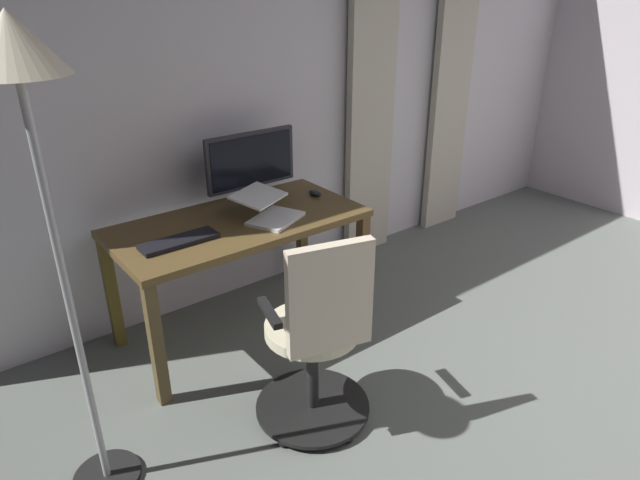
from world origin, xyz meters
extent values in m
cube|color=silver|center=(0.00, -2.78, 1.39)|extent=(5.30, 0.10, 2.78)
cube|color=#BFB6A3|center=(-1.17, -2.67, 1.21)|extent=(0.39, 0.06, 2.43)
cube|color=#BFB6A3|center=(-0.30, -2.67, 1.21)|extent=(0.41, 0.06, 2.43)
cube|color=brown|center=(1.04, -2.27, 0.70)|extent=(1.41, 0.71, 0.04)
cube|color=brown|center=(0.38, -1.96, 0.34)|extent=(0.06, 0.06, 0.68)
cube|color=brown|center=(1.71, -1.96, 0.34)|extent=(0.06, 0.06, 0.68)
cube|color=brown|center=(0.38, -2.59, 0.34)|extent=(0.06, 0.06, 0.68)
cube|color=brown|center=(1.71, -2.59, 0.34)|extent=(0.06, 0.06, 0.68)
cylinder|color=black|center=(1.16, -1.43, 0.04)|extent=(0.56, 0.56, 0.02)
sphere|color=black|center=(0.91, -1.36, 0.03)|extent=(0.05, 0.05, 0.05)
sphere|color=black|center=(1.02, -1.65, 0.03)|extent=(0.05, 0.05, 0.05)
sphere|color=black|center=(1.32, -1.63, 0.03)|extent=(0.05, 0.05, 0.05)
sphere|color=black|center=(1.40, -1.34, 0.03)|extent=(0.05, 0.05, 0.05)
sphere|color=black|center=(1.15, -1.17, 0.03)|extent=(0.05, 0.05, 0.05)
cylinder|color=black|center=(1.16, -1.43, 0.26)|extent=(0.06, 0.06, 0.43)
cylinder|color=beige|center=(1.16, -1.43, 0.50)|extent=(0.54, 0.54, 0.05)
cube|color=beige|center=(1.21, -1.24, 0.77)|extent=(0.37, 0.15, 0.49)
cube|color=black|center=(1.35, -1.48, 0.63)|extent=(0.10, 0.24, 0.03)
cube|color=black|center=(0.97, -1.38, 0.63)|extent=(0.10, 0.24, 0.03)
cylinder|color=#232328|center=(0.80, -2.51, 0.73)|extent=(0.18, 0.18, 0.01)
cylinder|color=#232328|center=(0.80, -2.51, 0.77)|extent=(0.04, 0.04, 0.07)
cube|color=#232328|center=(0.80, -2.51, 0.97)|extent=(0.59, 0.03, 0.34)
cube|color=black|center=(0.80, -2.49, 0.97)|extent=(0.54, 0.01, 0.29)
cube|color=black|center=(1.44, -2.19, 0.74)|extent=(0.40, 0.13, 0.02)
cube|color=white|center=(0.88, -2.14, 0.73)|extent=(0.36, 0.32, 0.02)
cube|color=white|center=(0.93, -2.23, 0.85)|extent=(0.36, 0.32, 0.05)
ellipsoid|color=#232328|center=(0.47, -2.31, 0.74)|extent=(0.06, 0.10, 0.04)
cylinder|color=black|center=(2.10, -1.65, 0.01)|extent=(0.28, 0.28, 0.02)
cylinder|color=#A5A5A8|center=(2.10, -1.65, 0.84)|extent=(0.03, 0.03, 1.69)
cone|color=beige|center=(2.10, -1.65, 1.78)|extent=(0.32, 0.32, 0.19)
camera|label=1|loc=(2.45, 0.29, 1.95)|focal=31.46mm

